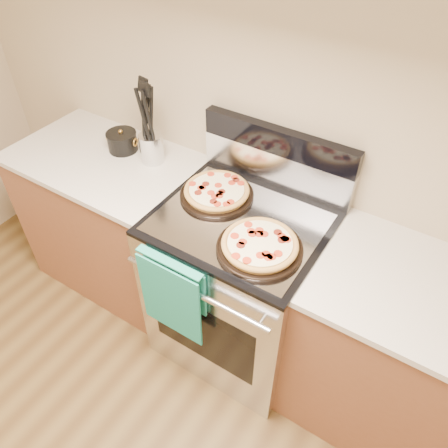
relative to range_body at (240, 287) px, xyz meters
The scene contains 16 objects.
wall_back 0.97m from the range_body, 90.00° to the left, with size 4.00×4.00×0.00m, color tan.
range_body is the anchor object (origin of this frame).
oven_window 0.34m from the range_body, 90.00° to the right, with size 0.56×0.01×0.40m, color black.
cooktop 0.46m from the range_body, ahead, with size 0.76×0.68×0.02m, color black.
backsplash_lower 0.64m from the range_body, 90.00° to the left, with size 0.76×0.06×0.18m, color silver.
backsplash_upper 0.77m from the range_body, 90.00° to the left, with size 0.76×0.06×0.12m, color black.
oven_handle 0.51m from the range_body, 90.00° to the right, with size 0.03×0.03×0.70m, color silver.
dish_towel 0.47m from the range_body, 107.74° to the right, with size 0.32×0.05×0.42m, color #1B8B71, non-canonical shape.
foil_sheet 0.47m from the range_body, 90.00° to the right, with size 0.70×0.55×0.01m, color gray.
cabinet_left 0.88m from the range_body, behind, with size 1.00×0.62×0.88m, color brown.
countertop_left 0.99m from the range_body, behind, with size 1.02×0.64×0.03m, color beige.
cabinet_right 0.88m from the range_body, ahead, with size 1.00×0.62×0.88m, color brown.
pepperoni_pizza_back 0.53m from the range_body, 158.75° to the left, with size 0.34×0.34×0.05m, color #A86F33, non-canonical shape.
pepperoni_pizza_front 0.54m from the range_body, 39.07° to the right, with size 0.35×0.35×0.05m, color #A86F33, non-canonical shape.
utensil_crock 0.85m from the range_body, 166.32° to the left, with size 0.12×0.12×0.15m, color silver.
saucepan 0.99m from the range_body, 169.95° to the left, with size 0.16×0.16×0.10m, color black.
Camera 1 is at (0.71, 0.39, 2.21)m, focal length 35.00 mm.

